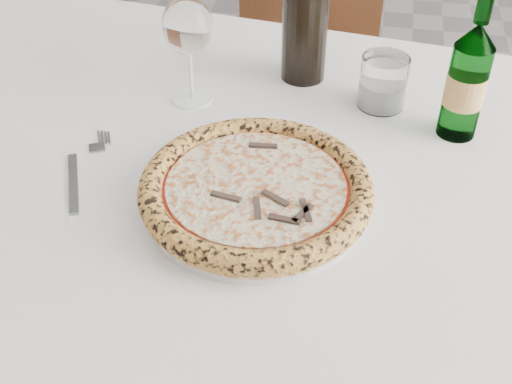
% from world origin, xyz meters
% --- Properties ---
extents(dining_table, '(1.60, 1.06, 0.76)m').
position_xyz_m(dining_table, '(-0.02, 0.03, 0.67)').
color(dining_table, brown).
rests_on(dining_table, floor).
extents(chair_far, '(0.40, 0.41, 0.93)m').
position_xyz_m(chair_far, '(-0.08, 0.84, 0.53)').
color(chair_far, brown).
rests_on(chair_far, floor).
extents(plate, '(0.29, 0.29, 0.02)m').
position_xyz_m(plate, '(-0.02, -0.07, 0.76)').
color(plate, silver).
rests_on(plate, dining_table).
extents(pizza, '(0.31, 0.31, 0.03)m').
position_xyz_m(pizza, '(-0.02, -0.07, 0.78)').
color(pizza, '#F3C174').
rests_on(pizza, plate).
extents(fork, '(0.07, 0.19, 0.00)m').
position_xyz_m(fork, '(-0.28, -0.05, 0.76)').
color(fork, slate).
rests_on(fork, dining_table).
extents(wine_glass, '(0.08, 0.08, 0.17)m').
position_xyz_m(wine_glass, '(-0.18, 0.17, 0.88)').
color(wine_glass, white).
rests_on(wine_glass, dining_table).
extents(tumbler, '(0.07, 0.07, 0.08)m').
position_xyz_m(tumbler, '(0.12, 0.21, 0.79)').
color(tumbler, white).
rests_on(tumbler, dining_table).
extents(beer_bottle, '(0.06, 0.06, 0.22)m').
position_xyz_m(beer_bottle, '(0.24, 0.15, 0.85)').
color(beer_bottle, '#35883E').
rests_on(beer_bottle, dining_table).
extents(wine_bottle, '(0.08, 0.08, 0.31)m').
position_xyz_m(wine_bottle, '(-0.01, 0.28, 0.89)').
color(wine_bottle, black).
rests_on(wine_bottle, dining_table).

